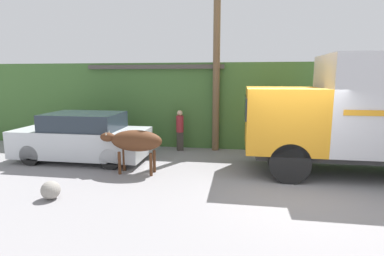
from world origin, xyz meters
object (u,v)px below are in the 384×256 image
(brown_cow, at_px, (135,141))
(utility_pole, at_px, (216,61))
(roadside_rock, at_px, (51,190))
(parked_suv, at_px, (82,138))
(pedestrian_on_hill, at_px, (180,128))
(cargo_truck, at_px, (384,111))

(brown_cow, relative_size, utility_pole, 0.28)
(utility_pole, bearing_deg, roadside_rock, -122.44)
(parked_suv, bearing_deg, brown_cow, -22.43)
(roadside_rock, bearing_deg, pedestrian_on_hill, 67.87)
(cargo_truck, bearing_deg, utility_pole, 155.21)
(cargo_truck, distance_m, parked_suv, 9.21)
(brown_cow, xyz_separation_m, parked_suv, (-2.22, 1.03, -0.18))
(cargo_truck, relative_size, utility_pole, 1.07)
(utility_pole, height_order, roadside_rock, utility_pole)
(cargo_truck, relative_size, brown_cow, 3.75)
(parked_suv, bearing_deg, pedestrian_on_hill, 34.62)
(utility_pole, bearing_deg, parked_suv, -153.36)
(cargo_truck, xyz_separation_m, pedestrian_on_hill, (-6.17, 2.05, -0.99))
(cargo_truck, height_order, brown_cow, cargo_truck)
(cargo_truck, xyz_separation_m, parked_suv, (-9.14, 0.18, -1.08))
(cargo_truck, relative_size, roadside_rock, 16.25)
(roadside_rock, bearing_deg, brown_cow, 58.71)
(parked_suv, relative_size, pedestrian_on_hill, 2.82)
(cargo_truck, xyz_separation_m, utility_pole, (-4.83, 2.34, 1.53))
(utility_pole, xyz_separation_m, roadside_rock, (-3.39, -5.33, -3.18))
(pedestrian_on_hill, height_order, utility_pole, utility_pole)
(brown_cow, bearing_deg, utility_pole, 47.25)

